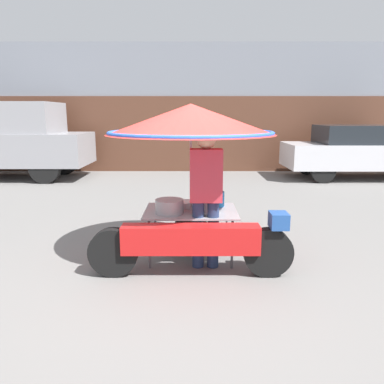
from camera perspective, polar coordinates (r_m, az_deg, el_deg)
The scene contains 6 objects.
ground_plane at distance 4.41m, azimuth -1.23°, elevation -12.89°, with size 36.00×36.00×0.00m, color slate.
shopfront_building at distance 13.24m, azimuth -0.27°, elevation 12.50°, with size 28.00×2.06×4.04m.
vendor_motorcycle_cart at distance 4.58m, azimuth 0.06°, elevation 8.21°, with size 2.35×2.08×1.96m.
vendor_person at distance 4.42m, azimuth 2.32°, elevation 0.03°, with size 0.38×0.22×1.67m.
parked_car at distance 11.88m, azimuth 24.49°, elevation 5.69°, with size 4.38×1.74×1.53m.
pickup_truck at distance 12.04m, azimuth -26.08°, elevation 6.77°, with size 4.83×1.85×2.17m.
Camera 1 is at (0.11, -4.00, 1.84)m, focal length 35.00 mm.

